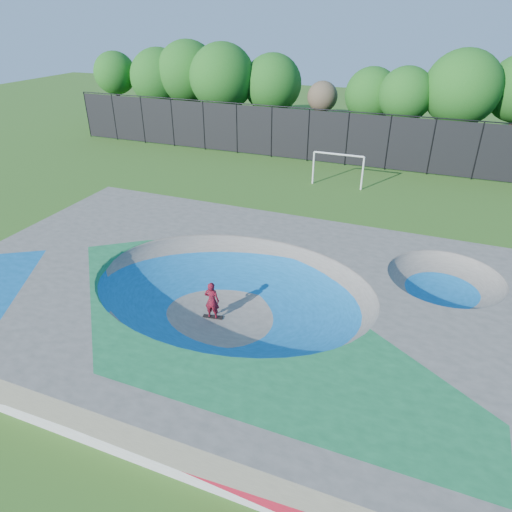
# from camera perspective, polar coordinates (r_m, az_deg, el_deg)

# --- Properties ---
(ground) EXTENTS (120.00, 120.00, 0.00)m
(ground) POSITION_cam_1_polar(r_m,az_deg,el_deg) (18.05, -2.96, -7.43)
(ground) COLOR #2E5A19
(ground) RESTS_ON ground
(skate_deck) EXTENTS (22.00, 14.00, 1.50)m
(skate_deck) POSITION_cam_1_polar(r_m,az_deg,el_deg) (17.62, -3.02, -5.45)
(skate_deck) COLOR gray
(skate_deck) RESTS_ON ground
(skater) EXTENTS (0.62, 0.44, 1.60)m
(skater) POSITION_cam_1_polar(r_m,az_deg,el_deg) (17.53, -5.53, -5.57)
(skater) COLOR #B90E28
(skater) RESTS_ON ground
(skateboard) EXTENTS (0.81, 0.38, 0.05)m
(skateboard) POSITION_cam_1_polar(r_m,az_deg,el_deg) (17.97, -5.42, -7.61)
(skateboard) COLOR black
(skateboard) RESTS_ON ground
(soccer_goal) EXTENTS (3.43, 0.12, 2.26)m
(soccer_goal) POSITION_cam_1_polar(r_m,az_deg,el_deg) (31.16, 10.23, 11.28)
(soccer_goal) COLOR silver
(soccer_goal) RESTS_ON ground
(fence) EXTENTS (48.09, 0.09, 4.04)m
(fence) POSITION_cam_1_polar(r_m,az_deg,el_deg) (35.80, 11.33, 14.29)
(fence) COLOR black
(fence) RESTS_ON ground
(treeline) EXTENTS (52.17, 7.21, 8.21)m
(treeline) POSITION_cam_1_polar(r_m,az_deg,el_deg) (40.46, 12.74, 19.91)
(treeline) COLOR #463123
(treeline) RESTS_ON ground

